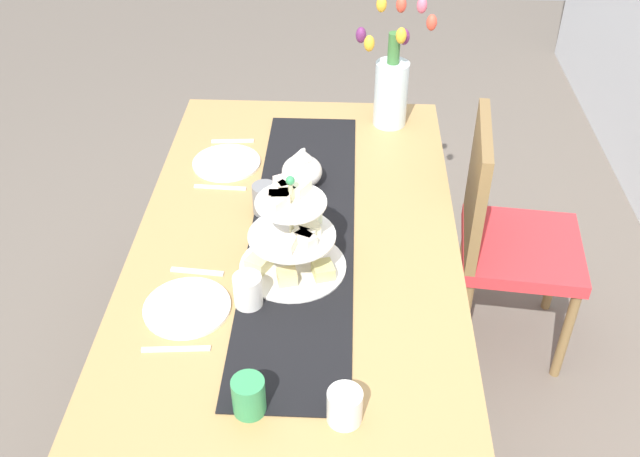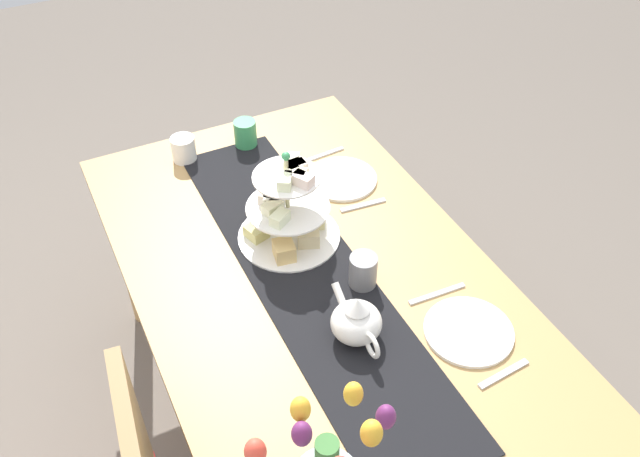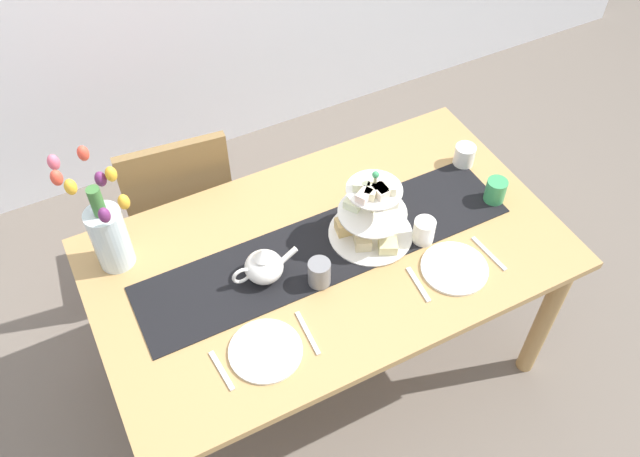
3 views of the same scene
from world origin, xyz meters
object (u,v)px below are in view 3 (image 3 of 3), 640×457
Objects in this scene: teapot at (264,266)px; mug_orange at (495,191)px; tulip_vase at (107,229)px; fork_right at (418,284)px; cream_jug at (464,155)px; tiered_cake_stand at (371,215)px; dining_table at (328,269)px; dinner_plate_left at (266,351)px; fork_left at (222,370)px; dinner_plate_right at (454,268)px; mug_grey at (319,273)px; mug_white_text at (424,231)px; knife_right at (489,253)px; chair_left at (179,202)px; knife_left at (308,333)px.

teapot reaches higher than mug_orange.
tulip_vase is at bearing 164.97° from mug_orange.
tulip_vase reaches higher than fork_right.
teapot is 2.80× the size of cream_jug.
tiered_cake_stand is 0.88m from tulip_vase.
dinner_plate_left reaches higher than dining_table.
dinner_plate_right reaches higher than fork_left.
fork_right is 1.58× the size of mug_grey.
knife_right is at bearing -43.28° from mug_white_text.
fork_right and knife_right have the same top height.
tulip_vase is 1.29m from knife_right.
mug_orange reaches higher than cream_jug.
chair_left is 3.82× the size of teapot.
mug_grey is (0.12, 0.16, 0.05)m from knife_left.
dining_table is 0.58m from fork_left.
knife_right is 1.79× the size of mug_white_text.
chair_left is 9.58× the size of mug_orange.
mug_grey is (-0.29, 0.16, 0.05)m from fork_right.
chair_left is at bearing 115.85° from dining_table.
cream_jug is 1.12m from dinner_plate_left.
mug_white_text is at bearing -22.17° from tulip_vase.
dinner_plate_left is 2.42× the size of mug_grey.
dinner_plate_left is at bearing -153.00° from tiered_cake_stand.
tiered_cake_stand is 0.47m from knife_left.
knife_right is at bearing 0.00° from fork_left.
fork_right is 0.29m from knife_right.
knife_right is at bearing -49.44° from chair_left.
fork_right is (-0.14, 0.00, -0.00)m from dinner_plate_right.
mug_orange is (0.90, -0.06, -0.01)m from teapot.
dinner_plate_left is (0.30, -0.56, -0.16)m from tulip_vase.
cream_jug is at bearing 19.56° from fork_left.
dinner_plate_left is at bearing -157.95° from cream_jug.
knife_right is at bearing -39.33° from tiered_cake_stand.
fork_left is (-0.16, -0.97, 0.25)m from chair_left.
mug_grey is at bearing -176.72° from mug_orange.
dinner_plate_right is 0.15m from fork_right.
dinner_plate_left reaches higher than knife_left.
cream_jug is at bearing -6.02° from tulip_vase.
cream_jug is (1.02, -0.55, 0.29)m from chair_left.
fork_left is at bearing 180.00° from dinner_plate_right.
teapot is 1.40× the size of knife_right.
teapot reaches higher than dining_table.
tulip_vase is (-0.66, 0.29, 0.27)m from dining_table.
dinner_plate_left is 0.70m from dinner_plate_right.
dining_table is 7.09× the size of dinner_plate_left.
tiered_cake_stand is 1.28× the size of teapot.
cream_jug is at bearing 35.98° from mug_white_text.
knife_left is 1.79× the size of mug_grey.
chair_left is at bearing 130.56° from knife_right.
dining_table is at bearing -167.17° from cream_jug.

